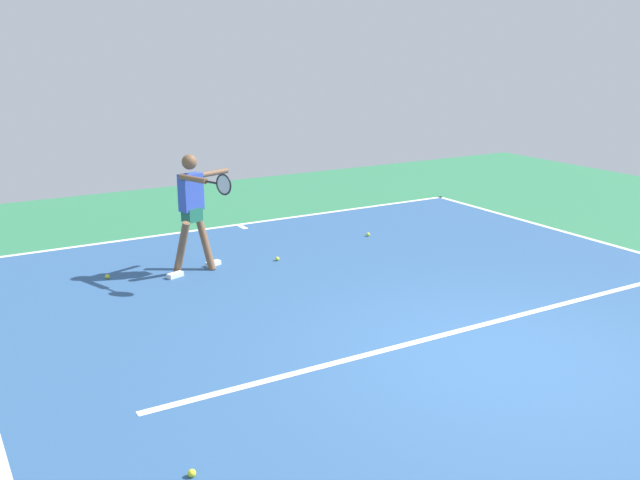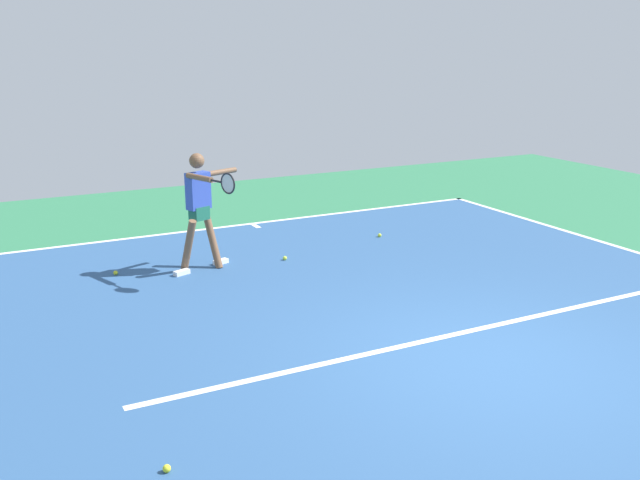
{
  "view_description": "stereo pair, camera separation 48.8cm",
  "coord_description": "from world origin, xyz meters",
  "px_view_note": "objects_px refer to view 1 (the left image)",
  "views": [
    {
      "loc": [
        5.18,
        5.14,
        3.28
      ],
      "look_at": [
        0.86,
        -2.23,
        0.9
      ],
      "focal_mm": 39.79,
      "sensor_mm": 36.0,
      "label": 1
    },
    {
      "loc": [
        4.76,
        5.38,
        3.28
      ],
      "look_at": [
        0.86,
        -2.23,
        0.9
      ],
      "focal_mm": 39.79,
      "sensor_mm": 36.0,
      "label": 2
    }
  ],
  "objects_px": {
    "tennis_player": "(193,205)",
    "tennis_ball_near_player": "(107,277)",
    "tennis_ball_near_service_line": "(368,234)",
    "tennis_ball_far_corner": "(192,473)",
    "tennis_ball_by_sideline": "(277,259)"
  },
  "relations": [
    {
      "from": "tennis_player",
      "to": "tennis_ball_near_service_line",
      "type": "height_order",
      "value": "tennis_player"
    },
    {
      "from": "tennis_ball_near_service_line",
      "to": "tennis_ball_by_sideline",
      "type": "bearing_deg",
      "value": 13.56
    },
    {
      "from": "tennis_player",
      "to": "tennis_ball_near_service_line",
      "type": "relative_size",
      "value": 26.84
    },
    {
      "from": "tennis_player",
      "to": "tennis_ball_far_corner",
      "type": "relative_size",
      "value": 26.84
    },
    {
      "from": "tennis_ball_near_service_line",
      "to": "tennis_ball_by_sideline",
      "type": "distance_m",
      "value": 2.11
    },
    {
      "from": "tennis_player",
      "to": "tennis_ball_near_player",
      "type": "height_order",
      "value": "tennis_player"
    },
    {
      "from": "tennis_player",
      "to": "tennis_ball_near_service_line",
      "type": "xyz_separation_m",
      "value": [
        -3.33,
        -0.38,
        -0.98
      ]
    },
    {
      "from": "tennis_player",
      "to": "tennis_ball_far_corner",
      "type": "xyz_separation_m",
      "value": [
        1.9,
        4.88,
        -0.98
      ]
    },
    {
      "from": "tennis_ball_near_service_line",
      "to": "tennis_ball_near_player",
      "type": "height_order",
      "value": "same"
    },
    {
      "from": "tennis_ball_far_corner",
      "to": "tennis_ball_near_player",
      "type": "xyz_separation_m",
      "value": [
        -0.67,
        -5.23,
        0.0
      ]
    },
    {
      "from": "tennis_ball_by_sideline",
      "to": "tennis_ball_far_corner",
      "type": "xyz_separation_m",
      "value": [
        3.19,
        4.77,
        0.0
      ]
    },
    {
      "from": "tennis_ball_near_service_line",
      "to": "tennis_ball_far_corner",
      "type": "distance_m",
      "value": 7.42
    },
    {
      "from": "tennis_ball_by_sideline",
      "to": "tennis_ball_near_player",
      "type": "bearing_deg",
      "value": -10.37
    },
    {
      "from": "tennis_ball_near_service_line",
      "to": "tennis_ball_near_player",
      "type": "xyz_separation_m",
      "value": [
        4.56,
        0.03,
        0.0
      ]
    },
    {
      "from": "tennis_ball_far_corner",
      "to": "tennis_player",
      "type": "bearing_deg",
      "value": -111.28
    }
  ]
}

